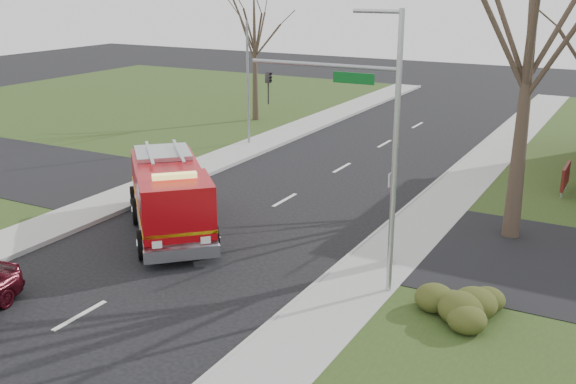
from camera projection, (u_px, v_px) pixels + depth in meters
The scene contains 11 objects.
ground at pixel (204, 246), 24.13m from camera, with size 120.00×120.00×0.00m, color black.
sidewalk_right at pixel (364, 279), 21.27m from camera, with size 2.40×80.00×0.15m, color gray.
sidewalk_left at pixel (77, 216), 26.95m from camera, with size 2.40×80.00×0.15m, color gray.
health_center_sign at pixel (565, 177), 29.51m from camera, with size 0.12×2.00×1.40m.
hedge_corner at pixel (443, 296), 19.00m from camera, with size 2.80×2.00×0.90m, color #373F16.
bare_tree_near at pixel (532, 33), 22.57m from camera, with size 6.00×6.00×12.00m.
bare_tree_left at pixel (254, 37), 43.77m from camera, with size 4.50×4.50×9.00m.
traffic_signal_mast at pixel (358, 124), 21.58m from camera, with size 5.29×0.18×6.80m.
streetlight_pole at pixel (393, 148), 19.07m from camera, with size 1.48×0.16×8.40m.
utility_pole_far at pixel (248, 84), 37.91m from camera, with size 0.14×0.14×7.00m, color gray.
fire_engine at pixel (170, 199), 25.11m from camera, with size 6.79×6.93×2.92m.
Camera 1 is at (13.45, -18.22, 9.10)m, focal length 42.00 mm.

